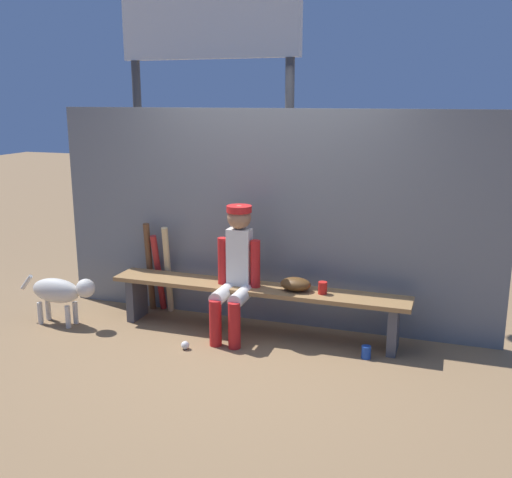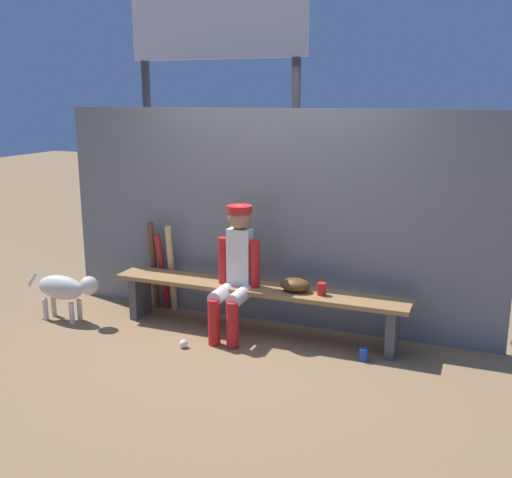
# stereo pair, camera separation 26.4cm
# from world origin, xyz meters

# --- Properties ---
(ground_plane) EXTENTS (30.00, 30.00, 0.00)m
(ground_plane) POSITION_xyz_m (0.00, 0.00, 0.00)
(ground_plane) COLOR olive
(chainlink_fence) EXTENTS (4.37, 0.03, 2.07)m
(chainlink_fence) POSITION_xyz_m (0.00, 0.35, 1.03)
(chainlink_fence) COLOR slate
(chainlink_fence) RESTS_ON ground_plane
(dugout_bench) EXTENTS (2.82, 0.36, 0.46)m
(dugout_bench) POSITION_xyz_m (0.00, 0.00, 0.37)
(dugout_bench) COLOR olive
(dugout_bench) RESTS_ON ground_plane
(player_seated) EXTENTS (0.41, 0.55, 1.21)m
(player_seated) POSITION_xyz_m (-0.16, -0.11, 0.66)
(player_seated) COLOR silver
(player_seated) RESTS_ON ground_plane
(baseball_glove) EXTENTS (0.28, 0.20, 0.12)m
(baseball_glove) POSITION_xyz_m (0.38, 0.00, 0.52)
(baseball_glove) COLOR #593819
(baseball_glove) RESTS_ON dugout_bench
(bat_wood_natural) EXTENTS (0.10, 0.20, 0.92)m
(bat_wood_natural) POSITION_xyz_m (-1.02, 0.23, 0.46)
(bat_wood_natural) COLOR tan
(bat_wood_natural) RESTS_ON ground_plane
(bat_aluminum_red) EXTENTS (0.09, 0.20, 0.82)m
(bat_aluminum_red) POSITION_xyz_m (-1.15, 0.26, 0.41)
(bat_aluminum_red) COLOR #B22323
(bat_aluminum_red) RESTS_ON ground_plane
(bat_wood_dark) EXTENTS (0.07, 0.14, 0.93)m
(bat_wood_dark) POSITION_xyz_m (-1.24, 0.25, 0.47)
(bat_wood_dark) COLOR brown
(bat_wood_dark) RESTS_ON ground_plane
(baseball) EXTENTS (0.07, 0.07, 0.07)m
(baseball) POSITION_xyz_m (-0.47, -0.55, 0.04)
(baseball) COLOR white
(baseball) RESTS_ON ground_plane
(cup_on_ground) EXTENTS (0.08, 0.08, 0.11)m
(cup_on_ground) POSITION_xyz_m (1.06, -0.22, 0.06)
(cup_on_ground) COLOR #1E47AD
(cup_on_ground) RESTS_ON ground_plane
(cup_on_bench) EXTENTS (0.08, 0.08, 0.11)m
(cup_on_bench) POSITION_xyz_m (0.63, -0.01, 0.52)
(cup_on_bench) COLOR red
(cup_on_bench) RESTS_ON dugout_bench
(scoreboard) EXTENTS (2.37, 0.27, 3.70)m
(scoreboard) POSITION_xyz_m (-0.96, 1.36, 2.62)
(scoreboard) COLOR #3F3F42
(scoreboard) RESTS_ON ground_plane
(dog) EXTENTS (0.84, 0.20, 0.49)m
(dog) POSITION_xyz_m (-1.86, -0.39, 0.34)
(dog) COLOR beige
(dog) RESTS_ON ground_plane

